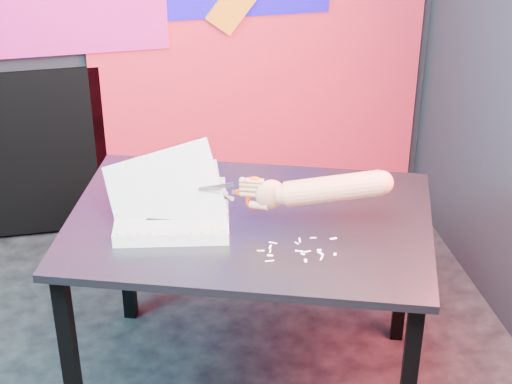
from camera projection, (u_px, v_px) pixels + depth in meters
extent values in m
cube|color=red|center=(259.00, 60.00, 4.05)|extent=(1.60, 0.02, 1.60)
cube|color=black|center=(70.00, 360.00, 2.92)|extent=(0.06, 0.06, 0.72)
cube|color=black|center=(125.00, 245.00, 3.55)|extent=(0.06, 0.06, 0.72)
cube|color=black|center=(403.00, 266.00, 3.42)|extent=(0.06, 0.06, 0.72)
cube|color=black|center=(249.00, 223.00, 2.99)|extent=(1.46, 1.20, 0.03)
cube|color=white|center=(172.00, 219.00, 2.94)|extent=(0.42, 0.34, 0.05)
cube|color=white|center=(172.00, 213.00, 2.93)|extent=(0.42, 0.34, 0.00)
cube|color=white|center=(172.00, 212.00, 2.93)|extent=(0.40, 0.32, 0.12)
cube|color=white|center=(168.00, 204.00, 2.92)|extent=(0.37, 0.28, 0.20)
cube|color=white|center=(164.00, 190.00, 2.91)|extent=(0.41, 0.21, 0.29)
cylinder|color=#27262D|center=(117.00, 234.00, 2.81)|extent=(0.01, 0.01, 0.00)
cylinder|color=#27262D|center=(128.00, 234.00, 2.81)|extent=(0.01, 0.01, 0.00)
cylinder|color=#27262D|center=(139.00, 234.00, 2.81)|extent=(0.01, 0.01, 0.00)
cylinder|color=#27262D|center=(149.00, 233.00, 2.81)|extent=(0.01, 0.01, 0.00)
cylinder|color=#27262D|center=(160.00, 233.00, 2.81)|extent=(0.01, 0.01, 0.00)
cylinder|color=#27262D|center=(170.00, 233.00, 2.81)|extent=(0.01, 0.01, 0.00)
cylinder|color=#27262D|center=(181.00, 233.00, 2.82)|extent=(0.01, 0.01, 0.00)
cylinder|color=#27262D|center=(192.00, 232.00, 2.82)|extent=(0.01, 0.01, 0.00)
cylinder|color=#27262D|center=(202.00, 232.00, 2.82)|extent=(0.01, 0.01, 0.00)
cylinder|color=#27262D|center=(213.00, 232.00, 2.82)|extent=(0.01, 0.01, 0.00)
cylinder|color=#27262D|center=(223.00, 232.00, 2.82)|extent=(0.01, 0.01, 0.00)
cylinder|color=#27262D|center=(124.00, 195.00, 3.03)|extent=(0.01, 0.01, 0.00)
cylinder|color=#27262D|center=(134.00, 195.00, 3.03)|extent=(0.01, 0.01, 0.00)
cylinder|color=#27262D|center=(144.00, 194.00, 3.04)|extent=(0.01, 0.01, 0.00)
cylinder|color=#27262D|center=(154.00, 194.00, 3.04)|extent=(0.01, 0.01, 0.00)
cylinder|color=#27262D|center=(164.00, 194.00, 3.04)|extent=(0.01, 0.01, 0.00)
cylinder|color=#27262D|center=(174.00, 194.00, 3.04)|extent=(0.01, 0.01, 0.00)
cylinder|color=#27262D|center=(183.00, 194.00, 3.04)|extent=(0.01, 0.01, 0.00)
cylinder|color=#27262D|center=(193.00, 193.00, 3.04)|extent=(0.01, 0.01, 0.00)
cylinder|color=#27262D|center=(203.00, 193.00, 3.04)|extent=(0.01, 0.01, 0.00)
cylinder|color=#27262D|center=(213.00, 193.00, 3.05)|extent=(0.01, 0.01, 0.00)
cylinder|color=#27262D|center=(223.00, 193.00, 3.05)|extent=(0.01, 0.01, 0.00)
cube|color=black|center=(146.00, 206.00, 2.97)|extent=(0.07, 0.02, 0.00)
cube|color=black|center=(178.00, 208.00, 2.95)|extent=(0.05, 0.02, 0.00)
cube|color=black|center=(160.00, 219.00, 2.89)|extent=(0.09, 0.02, 0.00)
cube|color=#AFB0BA|center=(216.00, 187.00, 2.89)|extent=(0.12, 0.04, 0.04)
cube|color=#AFB0BA|center=(216.00, 194.00, 2.90)|extent=(0.12, 0.04, 0.04)
cylinder|color=#AFB0BA|center=(234.00, 192.00, 2.89)|extent=(0.02, 0.01, 0.01)
cube|color=#D23300|center=(240.00, 194.00, 2.89)|extent=(0.05, 0.02, 0.02)
cube|color=#D23300|center=(240.00, 191.00, 2.88)|extent=(0.05, 0.02, 0.02)
torus|color=#D23300|center=(255.00, 185.00, 2.86)|extent=(0.07, 0.03, 0.07)
torus|color=#D23300|center=(255.00, 201.00, 2.89)|extent=(0.07, 0.03, 0.07)
ellipsoid|color=#B6765E|center=(271.00, 194.00, 2.87)|extent=(0.10, 0.06, 0.11)
cylinder|color=#B6765E|center=(255.00, 194.00, 2.88)|extent=(0.08, 0.05, 0.02)
cylinder|color=#B6765E|center=(255.00, 189.00, 2.87)|extent=(0.08, 0.04, 0.02)
cylinder|color=#B6765E|center=(255.00, 185.00, 2.86)|extent=(0.07, 0.04, 0.02)
cylinder|color=#B6765E|center=(255.00, 181.00, 2.85)|extent=(0.06, 0.04, 0.02)
cylinder|color=#B6765E|center=(259.00, 205.00, 2.88)|extent=(0.07, 0.06, 0.03)
cylinder|color=#B6765E|center=(286.00, 194.00, 2.86)|extent=(0.08, 0.09, 0.07)
cylinder|color=#B6765E|center=(333.00, 189.00, 2.83)|extent=(0.34, 0.19, 0.15)
sphere|color=#B6765E|center=(381.00, 183.00, 2.79)|extent=(0.08, 0.08, 0.08)
cube|color=white|center=(297.00, 243.00, 2.85)|extent=(0.01, 0.02, 0.00)
cube|color=white|center=(270.00, 251.00, 2.80)|extent=(0.01, 0.02, 0.00)
cube|color=white|center=(307.00, 251.00, 2.80)|extent=(0.02, 0.01, 0.00)
cube|color=white|center=(303.00, 254.00, 2.79)|extent=(0.01, 0.02, 0.00)
cube|color=white|center=(261.00, 251.00, 2.81)|extent=(0.02, 0.01, 0.00)
cube|color=white|center=(273.00, 243.00, 2.85)|extent=(0.03, 0.02, 0.00)
cube|color=white|center=(319.00, 250.00, 2.81)|extent=(0.02, 0.01, 0.00)
cube|color=white|center=(300.00, 240.00, 2.86)|extent=(0.01, 0.03, 0.00)
cube|color=white|center=(313.00, 238.00, 2.87)|extent=(0.02, 0.01, 0.00)
cube|color=white|center=(335.00, 254.00, 2.79)|extent=(0.01, 0.02, 0.00)
cube|color=white|center=(270.00, 247.00, 2.83)|extent=(0.01, 0.02, 0.00)
cube|color=white|center=(333.00, 238.00, 2.87)|extent=(0.02, 0.01, 0.00)
cube|color=white|center=(306.00, 261.00, 2.76)|extent=(0.01, 0.02, 0.00)
cube|color=white|center=(320.00, 253.00, 2.79)|extent=(0.02, 0.03, 0.00)
cube|color=white|center=(299.00, 251.00, 2.80)|extent=(0.03, 0.02, 0.00)
cube|color=white|center=(322.00, 258.00, 2.77)|extent=(0.02, 0.03, 0.00)
cube|color=white|center=(270.00, 255.00, 2.78)|extent=(0.02, 0.02, 0.00)
cube|color=white|center=(270.00, 261.00, 2.75)|extent=(0.03, 0.01, 0.00)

